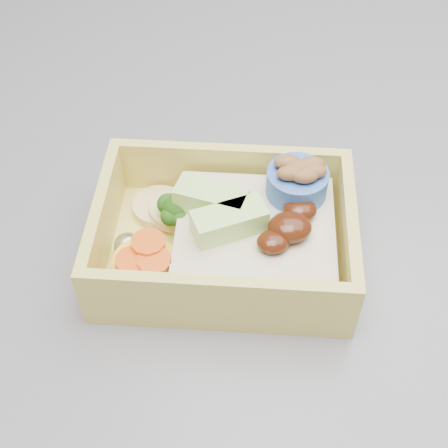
{
  "coord_description": "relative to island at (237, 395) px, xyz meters",
  "views": [
    {
      "loc": [
        -0.04,
        -0.49,
        1.25
      ],
      "look_at": [
        -0.02,
        -0.22,
        0.95
      ],
      "focal_mm": 50.0,
      "sensor_mm": 36.0,
      "label": 1
    }
  ],
  "objects": [
    {
      "name": "island",
      "position": [
        0.0,
        0.0,
        0.0
      ],
      "size": [
        1.24,
        0.84,
        0.92
      ],
      "color": "brown",
      "rests_on": "ground"
    },
    {
      "name": "bento_box",
      "position": [
        -0.02,
        -0.12,
        0.48
      ],
      "size": [
        0.18,
        0.14,
        0.06
      ],
      "rotation": [
        0.0,
        0.0,
        -0.12
      ],
      "color": "#D9C959",
      "rests_on": "island"
    }
  ]
}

